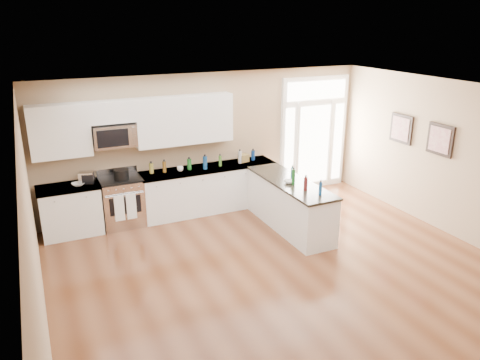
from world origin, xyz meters
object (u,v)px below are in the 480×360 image
object	(u,v)px
peninsula_cabinet	(289,206)
kitchen_range	(122,202)
stockpot	(121,174)
toaster_oven	(87,178)

from	to	relation	value
peninsula_cabinet	kitchen_range	bearing A→B (deg)	153.11
stockpot	toaster_oven	size ratio (longest dim) A/B	1.07
kitchen_range	toaster_oven	size ratio (longest dim) A/B	4.17
kitchen_range	stockpot	size ratio (longest dim) A/B	3.91
kitchen_range	stockpot	xyz separation A→B (m)	(0.02, -0.07, 0.58)
kitchen_range	toaster_oven	xyz separation A→B (m)	(-0.60, 0.00, 0.57)
peninsula_cabinet	stockpot	world-z (taller)	stockpot
kitchen_range	toaster_oven	distance (m)	0.83
stockpot	toaster_oven	xyz separation A→B (m)	(-0.62, 0.07, -0.01)
kitchen_range	stockpot	distance (m)	0.58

